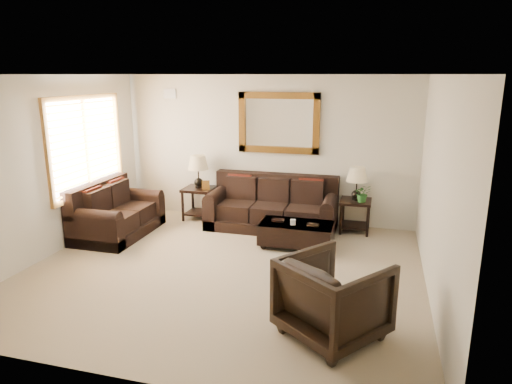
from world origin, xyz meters
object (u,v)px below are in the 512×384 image
(loveseat, at_px, (115,215))
(end_table_left, at_px, (199,178))
(armchair, at_px, (333,294))
(end_table_right, at_px, (356,190))
(sofa, at_px, (272,209))
(coffee_table, at_px, (296,232))

(loveseat, bearing_deg, end_table_left, -41.15)
(loveseat, distance_m, armchair, 4.56)
(end_table_right, bearing_deg, sofa, -174.27)
(end_table_right, relative_size, armchair, 1.21)
(sofa, xyz_separation_m, coffee_table, (0.60, -0.87, -0.09))
(coffee_table, height_order, armchair, armchair)
(end_table_left, height_order, coffee_table, end_table_left)
(coffee_table, bearing_deg, loveseat, -175.56)
(loveseat, relative_size, coffee_table, 1.38)
(sofa, bearing_deg, end_table_right, 5.73)
(end_table_left, bearing_deg, loveseat, -131.15)
(sofa, height_order, end_table_left, end_table_left)
(sofa, height_order, coffee_table, sofa)
(sofa, distance_m, coffee_table, 1.06)
(sofa, bearing_deg, end_table_left, 174.96)
(sofa, bearing_deg, loveseat, -156.76)
(end_table_right, bearing_deg, loveseat, -162.81)
(coffee_table, bearing_deg, armchair, -70.76)
(loveseat, distance_m, end_table_left, 1.69)
(sofa, xyz_separation_m, end_table_left, (-1.47, 0.13, 0.47))
(sofa, height_order, armchair, armchair)
(sofa, distance_m, end_table_right, 1.53)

